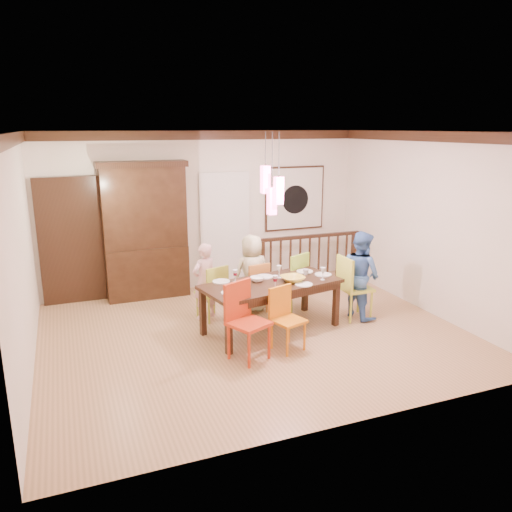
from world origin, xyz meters
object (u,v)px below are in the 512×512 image
object	(u,v)px
china_hutch	(145,231)
balustrade	(309,258)
chair_end_right	(356,283)
person_far_left	(204,281)
chair_far_left	(211,288)
person_far_mid	(252,273)
person_end_right	(361,275)
dining_table	(271,288)

from	to	relation	value
china_hutch	balustrade	size ratio (longest dim) A/B	1.12
balustrade	china_hutch	bearing A→B (deg)	174.50
chair_end_right	person_far_left	bearing A→B (deg)	69.19
chair_end_right	balustrade	world-z (taller)	chair_end_right
chair_end_right	china_hutch	xyz separation A→B (m)	(-2.89, 2.26, 0.62)
chair_far_left	person_far_mid	bearing A→B (deg)	168.29
chair_end_right	person_end_right	size ratio (longest dim) A/B	0.73
dining_table	person_far_left	bearing A→B (deg)	121.98
dining_table	person_far_left	world-z (taller)	person_far_left
dining_table	china_hutch	bearing A→B (deg)	111.82
chair_end_right	person_far_left	size ratio (longest dim) A/B	0.83
person_far_left	chair_far_left	bearing A→B (deg)	119.84
person_far_left	person_far_mid	world-z (taller)	person_far_mid
balustrade	person_far_mid	distance (m)	1.90
china_hutch	person_far_left	world-z (taller)	china_hutch
chair_end_right	balustrade	distance (m)	1.93
chair_far_left	person_end_right	bearing A→B (deg)	142.51
person_far_left	person_end_right	world-z (taller)	person_end_right
chair_end_right	person_far_mid	distance (m)	1.67
balustrade	person_end_right	size ratio (longest dim) A/B	1.53
person_far_left	person_far_mid	size ratio (longest dim) A/B	0.95
china_hutch	dining_table	bearing A→B (deg)	-57.10
china_hutch	person_end_right	xyz separation A→B (m)	(2.99, -2.24, -0.51)
dining_table	person_far_mid	world-z (taller)	person_far_mid
person_far_left	person_far_mid	bearing A→B (deg)	157.91
person_far_mid	china_hutch	bearing A→B (deg)	-47.19
chair_far_left	person_end_right	xyz separation A→B (m)	(2.24, -0.77, 0.19)
person_far_mid	person_far_left	bearing A→B (deg)	-2.65
chair_end_right	balustrade	bearing A→B (deg)	-4.79
chair_far_left	balustrade	distance (m)	2.57
dining_table	chair_far_left	xyz separation A→B (m)	(-0.70, 0.77, -0.16)
chair_end_right	china_hutch	world-z (taller)	china_hutch
balustrade	chair_end_right	bearing A→B (deg)	-94.23
dining_table	person_end_right	xyz separation A→B (m)	(1.54, 0.00, 0.04)
person_far_left	china_hutch	bearing A→B (deg)	-88.12
chair_end_right	chair_far_left	bearing A→B (deg)	69.92
balustrade	person_far_mid	world-z (taller)	person_far_mid
china_hutch	person_far_mid	xyz separation A→B (m)	(1.47, -1.38, -0.56)
china_hutch	person_end_right	size ratio (longest dim) A/B	1.72
chair_end_right	china_hutch	bearing A→B (deg)	52.32
person_end_right	person_far_mid	bearing A→B (deg)	49.05
balustrade	person_end_right	distance (m)	1.90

